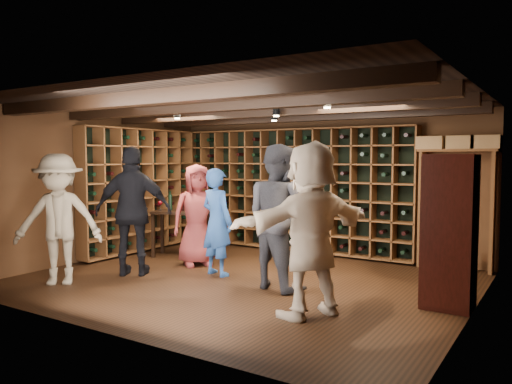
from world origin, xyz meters
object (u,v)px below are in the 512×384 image
Objects in this scene: guest_beige at (311,229)px; man_grey_suit at (278,217)px; guest_khaki at (59,219)px; tasting_table at (184,216)px; display_cabinet at (449,234)px; guest_red_floral at (197,215)px; man_blue_shirt at (217,222)px; guest_woman_black at (133,211)px.

man_grey_suit is at bearing -105.31° from guest_beige.
guest_khaki is 1.51× the size of tasting_table.
guest_red_floral is (-3.91, 0.25, -0.04)m from display_cabinet.
man_blue_shirt is at bearing -177.68° from display_cabinet.
guest_beige is at bearing -80.57° from guest_red_floral.
guest_khaki is 0.93× the size of guest_beige.
man_grey_suit is 2.21m from guest_woman_black.
man_blue_shirt is 1.14m from man_grey_suit.
guest_woman_black is 1.55m from tasting_table.
display_cabinet reaches higher than guest_red_floral.
man_blue_shirt is at bearing 8.12° from man_grey_suit.
guest_beige is (-1.22, -1.11, 0.11)m from display_cabinet.
guest_khaki is (-0.49, -0.91, -0.06)m from guest_woman_black.
guest_red_floral is at bearing -141.09° from guest_woman_black.
guest_red_floral is (-0.68, 0.38, 0.02)m from man_blue_shirt.
display_cabinet is 0.91× the size of man_grey_suit.
guest_woman_black is 3.06m from guest_beige.
tasting_table is at bearing 171.25° from display_cabinet.
tasting_table is at bearing 44.78° from guest_khaki.
guest_woman_black is at bearing -68.28° from guest_beige.
guest_red_floral is 0.85× the size of guest_beige.
guest_woman_black is at bearing -169.49° from display_cabinet.
man_grey_suit is 2.67m from tasting_table.
guest_red_floral is at bearing -17.30° from man_blue_shirt.
guest_beige is 1.62× the size of tasting_table.
display_cabinet is at bearing -156.25° from man_grey_suit.
guest_khaki is 3.58m from guest_beige.
display_cabinet is at bearing -21.34° from guest_khaki.
man_grey_suit reaches higher than guest_woman_black.
guest_woman_black is 1.60× the size of tasting_table.
guest_red_floral is at bearing -0.55° from man_grey_suit.
tasting_table is at bearing -110.30° from guest_woman_black.
guest_khaki is (-0.85, -1.95, 0.08)m from guest_red_floral.
man_grey_suit reaches higher than guest_red_floral.
man_blue_shirt is 0.97× the size of guest_red_floral.
guest_beige is at bearing 165.79° from man_blue_shirt.
guest_woman_black reaches higher than guest_red_floral.
tasting_table is (-0.32, 1.50, -0.23)m from guest_woman_black.
guest_woman_black is at bearing -162.51° from guest_red_floral.
guest_khaki is at bearing -116.52° from tasting_table.
guest_red_floral is 0.91× the size of guest_khaki.
man_blue_shirt is 1.33× the size of tasting_table.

